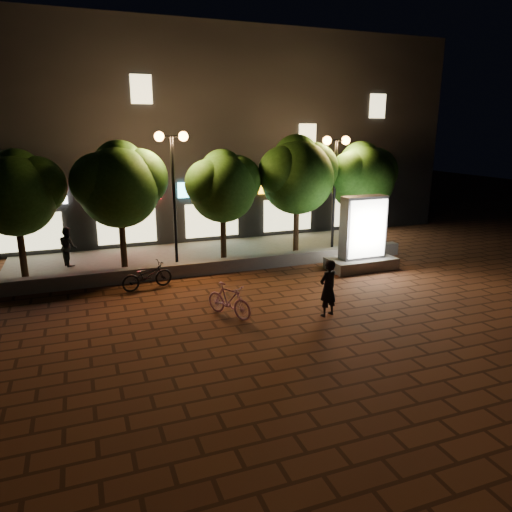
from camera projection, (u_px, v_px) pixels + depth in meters
name	position (u px, v px, depth m)	size (l,w,h in m)	color
ground	(259.00, 307.00, 14.62)	(80.00, 80.00, 0.00)	#59301C
retaining_wall	(222.00, 266.00, 18.17)	(16.00, 0.45, 0.50)	slate
sidewalk	(205.00, 255.00, 20.48)	(16.00, 5.00, 0.08)	slate
building_block	(172.00, 136.00, 25.06)	(28.00, 8.12, 11.30)	black
tree_far_left	(16.00, 190.00, 16.34)	(3.36, 2.80, 4.63)	#322113
tree_left	(120.00, 182.00, 17.49)	(3.60, 3.00, 4.89)	#322113
tree_mid	(223.00, 184.00, 18.91)	(3.24, 2.70, 4.50)	#322113
tree_right	(298.00, 173.00, 19.94)	(3.72, 3.10, 5.07)	#322113
tree_far_right	(362.00, 175.00, 21.07)	(3.48, 2.90, 4.76)	#322113
street_lamp_left	(173.00, 165.00, 17.76)	(1.26, 0.36, 5.18)	black
street_lamp_right	(335.00, 164.00, 20.17)	(1.26, 0.36, 4.98)	black
ad_kiosk	(362.00, 240.00, 18.35)	(2.69, 1.37, 2.89)	slate
scooter_pink	(229.00, 300.00, 13.78)	(0.47, 1.66, 1.00)	#EC9BC5
rider	(328.00, 288.00, 13.74)	(0.62, 0.41, 1.71)	black
scooter_parked	(147.00, 276.00, 16.20)	(0.62, 1.79, 0.94)	black
pedestrian	(68.00, 246.00, 18.62)	(0.76, 0.59, 1.56)	black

